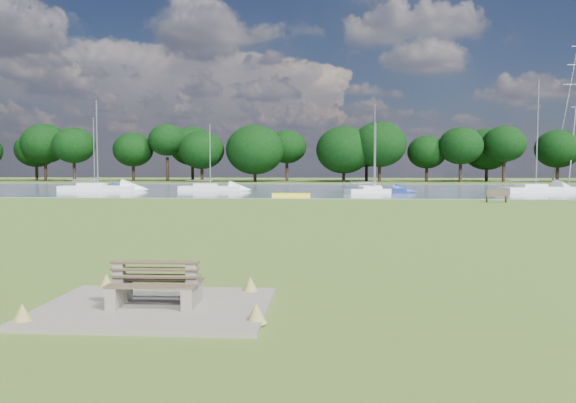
# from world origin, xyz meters

# --- Properties ---
(ground) EXTENTS (220.00, 220.00, 0.00)m
(ground) POSITION_xyz_m (0.00, 0.00, 0.00)
(ground) COLOR olive
(river) EXTENTS (220.00, 40.00, 0.10)m
(river) POSITION_xyz_m (0.00, 42.00, 0.00)
(river) COLOR gray
(river) RESTS_ON ground
(far_bank) EXTENTS (220.00, 20.00, 0.40)m
(far_bank) POSITION_xyz_m (0.00, 72.00, 0.00)
(far_bank) COLOR #4C6626
(far_bank) RESTS_ON ground
(concrete_pad) EXTENTS (4.20, 3.20, 0.10)m
(concrete_pad) POSITION_xyz_m (0.00, -14.00, 0.05)
(concrete_pad) COLOR gray
(concrete_pad) RESTS_ON ground
(bench_pair) EXTENTS (1.67, 1.00, 0.89)m
(bench_pair) POSITION_xyz_m (0.00, -14.00, 0.46)
(bench_pair) COLOR gray
(bench_pair) RESTS_ON concrete_pad
(riverbank_bench) EXTENTS (1.60, 0.56, 0.97)m
(riverbank_bench) POSITION_xyz_m (15.85, 18.44, 0.49)
(riverbank_bench) COLOR brown
(riverbank_bench) RESTS_ON ground
(kayak) EXTENTS (3.33, 0.92, 0.33)m
(kayak) POSITION_xyz_m (0.15, 24.09, 0.22)
(kayak) COLOR #FDF51F
(kayak) RESTS_ON river
(tree_line) EXTENTS (158.63, 8.53, 10.32)m
(tree_line) POSITION_xyz_m (8.34, 68.00, 6.13)
(tree_line) COLOR black
(tree_line) RESTS_ON far_bank
(sailboat_0) EXTENTS (5.88, 3.81, 7.99)m
(sailboat_0) POSITION_xyz_m (-22.68, 36.77, 0.48)
(sailboat_0) COLOR navy
(sailboat_0) RESTS_ON river
(sailboat_1) EXTENTS (5.95, 3.91, 8.67)m
(sailboat_1) POSITION_xyz_m (7.77, 31.04, 0.49)
(sailboat_1) COLOR white
(sailboat_1) RESTS_ON river
(sailboat_2) EXTENTS (6.81, 2.29, 7.19)m
(sailboat_2) POSITION_xyz_m (-9.41, 35.73, 0.51)
(sailboat_2) COLOR white
(sailboat_2) RESTS_ON river
(sailboat_3) EXTENTS (6.23, 2.31, 6.96)m
(sailboat_3) POSITION_xyz_m (7.94, 31.95, 0.49)
(sailboat_3) COLOR navy
(sailboat_3) RESTS_ON river
(sailboat_6) EXTENTS (8.19, 4.90, 11.34)m
(sailboat_6) POSITION_xyz_m (24.21, 33.98, 0.59)
(sailboat_6) COLOR white
(sailboat_6) RESTS_ON river
(sailboat_7) EXTENTS (8.19, 3.07, 9.69)m
(sailboat_7) POSITION_xyz_m (-21.48, 34.73, 0.56)
(sailboat_7) COLOR white
(sailboat_7) RESTS_ON river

